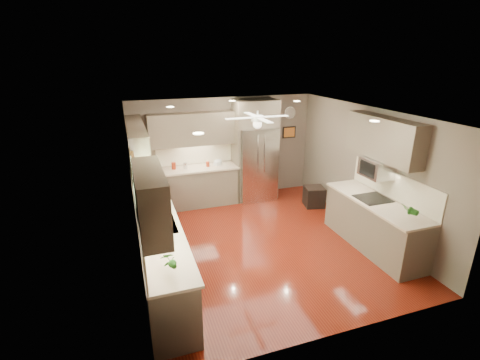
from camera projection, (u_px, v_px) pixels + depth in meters
floor at (261, 242)px, 6.75m from camera, size 5.00×5.00×0.00m
ceiling at (264, 113)px, 5.90m from camera, size 5.00×5.00×0.00m
wall_back at (224, 149)px, 8.55m from camera, size 4.50×0.00×4.50m
wall_front at (343, 251)px, 4.10m from camera, size 4.50×0.00×4.50m
wall_left at (134, 197)px, 5.64m from camera, size 0.00×5.00×5.00m
wall_right at (366, 170)px, 7.00m from camera, size 0.00×5.00×5.00m
canister_a at (174, 166)px, 8.01m from camera, size 0.10×0.10×0.16m
canister_b at (185, 166)px, 8.05m from camera, size 0.10×0.10×0.14m
canister_d at (208, 164)px, 8.20m from camera, size 0.10×0.10×0.12m
soap_bottle at (148, 210)px, 5.69m from camera, size 0.09×0.10×0.19m
potted_plant_left at (168, 260)px, 4.18m from camera, size 0.19×0.14×0.32m
potted_plant_right at (409, 210)px, 5.57m from camera, size 0.20×0.18×0.31m
bowl at (218, 164)px, 8.31m from camera, size 0.27×0.27×0.06m
left_run at (156, 232)px, 6.12m from camera, size 0.65×4.70×1.45m
back_run at (199, 185)px, 8.33m from camera, size 1.85×0.65×1.45m
uppers at (212, 143)px, 6.52m from camera, size 4.50×4.70×0.95m
window at (136, 191)px, 5.10m from camera, size 0.05×1.12×0.92m
sink at (159, 227)px, 5.41m from camera, size 0.50×0.70×0.32m
refrigerator at (255, 152)px, 8.48m from camera, size 1.06×0.75×2.45m
right_run at (374, 223)px, 6.45m from camera, size 0.70×2.20×1.45m
microwave at (376, 168)px, 6.37m from camera, size 0.43×0.55×0.34m
ceiling_fan at (257, 120)px, 6.22m from camera, size 1.18×1.18×0.32m
recessed_lights at (254, 110)px, 6.24m from camera, size 2.84×3.14×0.01m
wall_clock at (290, 113)px, 8.79m from camera, size 0.30×0.03×0.30m
framed_print at (289, 132)px, 8.96m from camera, size 0.36×0.03×0.30m
stool at (314, 196)px, 8.31m from camera, size 0.53×0.53×0.50m
paper_towel at (158, 227)px, 5.02m from camera, size 0.11×0.11×0.27m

